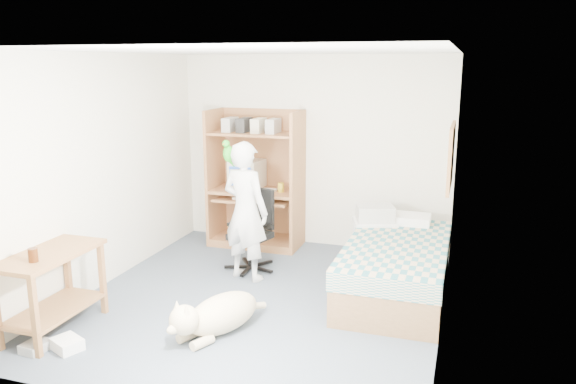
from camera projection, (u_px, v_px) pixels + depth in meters
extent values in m
plane|color=#444C5C|center=(261.00, 300.00, 5.80)|extent=(4.00, 4.00, 0.00)
cube|color=silver|center=(313.00, 152.00, 7.37)|extent=(3.60, 0.02, 2.50)
cube|color=silver|center=(449.00, 195.00, 4.98)|extent=(0.02, 4.00, 2.50)
cube|color=silver|center=(104.00, 171.00, 6.05)|extent=(0.02, 4.00, 2.50)
cube|color=white|center=(258.00, 51.00, 5.23)|extent=(3.60, 4.00, 0.02)
cube|color=brown|center=(216.00, 176.00, 7.55)|extent=(0.04, 0.60, 1.80)
cube|color=brown|center=(298.00, 182.00, 7.21)|extent=(0.04, 0.60, 1.80)
cube|color=brown|center=(263.00, 175.00, 7.65)|extent=(1.20, 0.02, 1.80)
cube|color=brown|center=(256.00, 191.00, 7.42)|extent=(1.12, 0.60, 0.04)
cube|color=brown|center=(254.00, 199.00, 7.36)|extent=(1.00, 0.50, 0.03)
cube|color=brown|center=(255.00, 134.00, 7.24)|extent=(1.12, 0.55, 0.03)
cube|color=brown|center=(257.00, 241.00, 7.57)|extent=(1.12, 0.60, 0.10)
cube|color=brown|center=(396.00, 277.00, 5.92)|extent=(1.00, 2.00, 0.36)
cube|color=#2B6B73|center=(397.00, 252.00, 5.86)|extent=(1.02, 2.02, 0.20)
cube|color=white|center=(406.00, 220.00, 6.57)|extent=(0.55, 0.35, 0.12)
cube|color=brown|center=(49.00, 254.00, 4.98)|extent=(0.50, 1.00, 0.04)
cube|color=brown|center=(35.00, 318.00, 4.59)|extent=(0.05, 0.05, 0.70)
cube|color=brown|center=(68.00, 274.00, 5.55)|extent=(0.05, 0.05, 0.70)
cube|color=brown|center=(103.00, 279.00, 5.43)|extent=(0.05, 0.05, 0.70)
cube|color=brown|center=(55.00, 310.00, 5.10)|extent=(0.46, 0.92, 0.03)
cube|color=olive|center=(451.00, 157.00, 5.77)|extent=(0.03, 0.90, 0.60)
cube|color=brown|center=(453.00, 126.00, 5.70)|extent=(0.04, 0.94, 0.04)
cube|color=brown|center=(449.00, 186.00, 5.84)|extent=(0.04, 0.94, 0.04)
cylinder|color=black|center=(251.00, 267.00, 6.64)|extent=(0.53, 0.53, 0.05)
cylinder|color=black|center=(250.00, 253.00, 6.60)|extent=(0.05, 0.05, 0.35)
cube|color=black|center=(250.00, 236.00, 6.56)|extent=(0.50, 0.50, 0.07)
cube|color=black|center=(260.00, 208.00, 6.65)|extent=(0.37, 0.15, 0.49)
cube|color=black|center=(235.00, 222.00, 6.65)|extent=(0.11, 0.27, 0.04)
cube|color=black|center=(265.00, 228.00, 6.40)|extent=(0.11, 0.27, 0.04)
imported|color=silver|center=(246.00, 211.00, 6.23)|extent=(0.65, 0.52, 1.57)
ellipsoid|color=#1C8813|center=(228.00, 154.00, 6.16)|extent=(0.12, 0.12, 0.18)
sphere|color=#1C8813|center=(226.00, 144.00, 6.11)|extent=(0.08, 0.08, 0.08)
cone|color=#E95414|center=(224.00, 144.00, 6.08)|extent=(0.04, 0.04, 0.03)
cylinder|color=#1C8813|center=(231.00, 163.00, 6.22)|extent=(0.06, 0.13, 0.11)
ellipsoid|color=beige|center=(223.00, 313.00, 5.09)|extent=(0.66, 0.85, 0.35)
sphere|color=beige|center=(184.00, 320.00, 4.77)|extent=(0.26, 0.26, 0.26)
cone|color=beige|center=(177.00, 306.00, 4.77)|extent=(0.08, 0.08, 0.10)
cone|color=beige|center=(186.00, 310.00, 4.68)|extent=(0.08, 0.08, 0.10)
ellipsoid|color=beige|center=(174.00, 329.00, 4.70)|extent=(0.14, 0.16, 0.09)
cylinder|color=beige|center=(256.00, 306.00, 5.40)|extent=(0.16, 0.25, 0.12)
cube|color=silver|center=(375.00, 222.00, 6.57)|extent=(0.59, 0.53, 0.04)
cube|color=silver|center=(374.00, 256.00, 6.66)|extent=(0.54, 0.48, 0.03)
cylinder|color=silver|center=(353.00, 248.00, 6.54)|extent=(0.03, 0.03, 0.57)
cylinder|color=silver|center=(390.00, 252.00, 6.41)|extent=(0.03, 0.03, 0.57)
cylinder|color=silver|center=(359.00, 239.00, 6.85)|extent=(0.03, 0.03, 0.57)
cylinder|color=silver|center=(394.00, 243.00, 6.72)|extent=(0.03, 0.03, 0.57)
cube|color=#AEAEA9|center=(375.00, 213.00, 6.54)|extent=(0.50, 0.44, 0.18)
cube|color=beige|center=(247.00, 174.00, 7.46)|extent=(0.42, 0.43, 0.37)
cube|color=navy|center=(240.00, 176.00, 7.27)|extent=(0.31, 0.04, 0.25)
cube|color=beige|center=(251.00, 198.00, 7.33)|extent=(0.47, 0.21, 0.03)
cylinder|color=gold|center=(281.00, 188.00, 7.24)|extent=(0.08, 0.08, 0.12)
cylinder|color=#401D0A|center=(33.00, 255.00, 4.73)|extent=(0.08, 0.08, 0.12)
cube|color=white|center=(67.00, 344.00, 4.78)|extent=(0.31, 0.28, 0.10)
cube|color=#A6A6A1|center=(36.00, 347.00, 4.76)|extent=(0.20, 0.24, 0.08)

